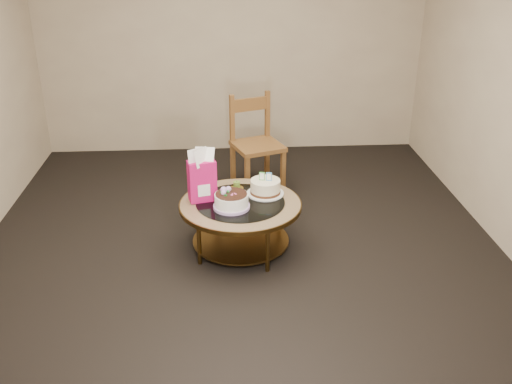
{
  "coord_description": "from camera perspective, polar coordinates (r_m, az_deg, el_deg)",
  "views": [
    {
      "loc": [
        -0.14,
        -4.24,
        2.53
      ],
      "look_at": [
        0.13,
        0.02,
        0.54
      ],
      "focal_mm": 40.0,
      "sensor_mm": 36.0,
      "label": 1
    }
  ],
  "objects": [
    {
      "name": "gift_bag",
      "position": [
        4.69,
        -5.44,
        1.67
      ],
      "size": [
        0.25,
        0.2,
        0.45
      ],
      "rotation": [
        0.0,
        0.0,
        0.26
      ],
      "color": "#D31373",
      "rests_on": "coffee_table"
    },
    {
      "name": "room_walls",
      "position": [
        4.36,
        -1.74,
        11.9
      ],
      "size": [
        4.52,
        5.02,
        2.61
      ],
      "color": "#B8A78B",
      "rests_on": "ground"
    },
    {
      "name": "coffee_table",
      "position": [
        4.76,
        -1.56,
        -1.88
      ],
      "size": [
        1.02,
        1.02,
        0.46
      ],
      "color": "brown",
      "rests_on": "ground"
    },
    {
      "name": "cream_cake",
      "position": [
        4.84,
        0.94,
        0.47
      ],
      "size": [
        0.32,
        0.32,
        0.2
      ],
      "rotation": [
        0.0,
        0.0,
        -0.19
      ],
      "color": "white",
      "rests_on": "coffee_table"
    },
    {
      "name": "pillar_candle",
      "position": [
        4.93,
        -1.95,
        0.51
      ],
      "size": [
        0.12,
        0.12,
        0.09
      ],
      "rotation": [
        0.0,
        0.0,
        0.0
      ],
      "color": "tan",
      "rests_on": "coffee_table"
    },
    {
      "name": "ground",
      "position": [
        4.94,
        -1.51,
        -5.79
      ],
      "size": [
        5.0,
        5.0,
        0.0
      ],
      "primitive_type": "plane",
      "color": "black",
      "rests_on": "ground"
    },
    {
      "name": "decorated_cake",
      "position": [
        4.61,
        -2.49,
        -0.94
      ],
      "size": [
        0.3,
        0.3,
        0.17
      ],
      "rotation": [
        0.0,
        0.0,
        0.07
      ],
      "color": "#BC96D4",
      "rests_on": "coffee_table"
    },
    {
      "name": "dining_chair",
      "position": [
        5.87,
        -0.01,
        4.87
      ],
      "size": [
        0.59,
        0.59,
        1.0
      ],
      "rotation": [
        0.0,
        0.0,
        0.35
      ],
      "color": "brown",
      "rests_on": "ground"
    }
  ]
}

